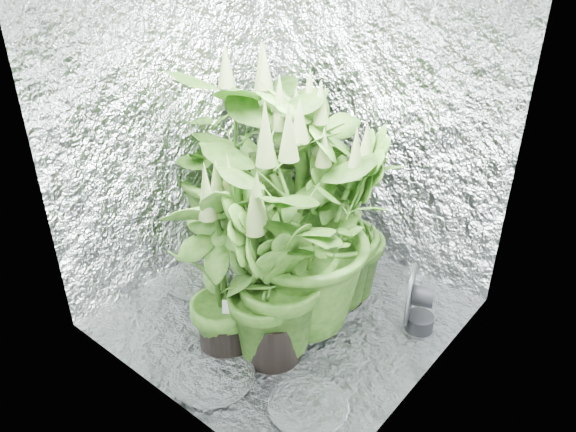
% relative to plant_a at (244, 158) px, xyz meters
% --- Properties ---
extents(ground, '(1.60, 1.60, 0.00)m').
position_rel_plant_a_xyz_m(ground, '(0.63, -0.36, -0.62)').
color(ground, silver).
rests_on(ground, ground).
extents(walls, '(1.62, 1.62, 2.00)m').
position_rel_plant_a_xyz_m(walls, '(0.63, -0.36, 0.38)').
color(walls, silver).
rests_on(walls, ground).
extents(plant_a, '(1.08, 1.08, 1.29)m').
position_rel_plant_a_xyz_m(plant_a, '(0.00, 0.00, 0.00)').
color(plant_a, black).
rests_on(plant_a, ground).
extents(plant_b, '(0.74, 0.74, 1.09)m').
position_rel_plant_a_xyz_m(plant_b, '(0.39, 0.21, -0.12)').
color(plant_b, black).
rests_on(plant_b, ground).
extents(plant_c, '(0.60, 0.60, 1.05)m').
position_rel_plant_a_xyz_m(plant_c, '(0.78, -0.06, -0.13)').
color(plant_c, black).
rests_on(plant_c, ground).
extents(plant_d, '(0.90, 0.90, 1.23)m').
position_rel_plant_a_xyz_m(plant_d, '(0.53, -0.10, -0.04)').
color(plant_d, black).
rests_on(plant_d, ground).
extents(plant_e, '(1.35, 1.35, 1.21)m').
position_rel_plant_a_xyz_m(plant_e, '(0.71, -0.40, -0.04)').
color(plant_e, black).
rests_on(plant_e, ground).
extents(plant_f, '(0.69, 0.69, 1.02)m').
position_rel_plant_a_xyz_m(plant_f, '(0.57, -0.76, -0.14)').
color(plant_f, black).
rests_on(plant_f, ground).
extents(plant_g, '(0.55, 0.55, 0.99)m').
position_rel_plant_a_xyz_m(plant_g, '(0.78, -0.65, -0.16)').
color(plant_g, black).
rests_on(plant_g, ground).
extents(circulation_fan, '(0.20, 0.31, 0.37)m').
position_rel_plant_a_xyz_m(circulation_fan, '(1.22, -0.03, -0.46)').
color(circulation_fan, black).
rests_on(circulation_fan, ground).
extents(plant_label, '(0.05, 0.04, 0.07)m').
position_rel_plant_a_xyz_m(plant_label, '(0.63, -0.79, -0.32)').
color(plant_label, white).
rests_on(plant_label, plant_f).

